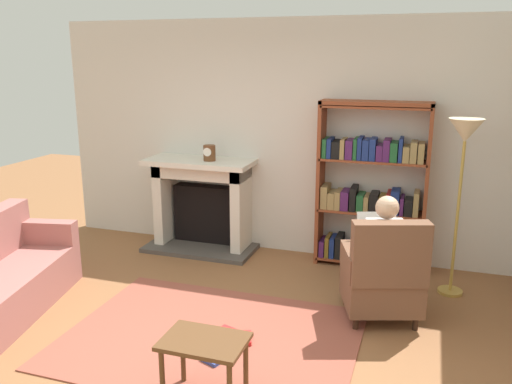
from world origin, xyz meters
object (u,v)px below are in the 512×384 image
object	(u,v)px
mantel_clock	(209,153)
floor_lamp	(464,147)
bookshelf	(371,190)
side_table	(204,350)
fireplace	(203,201)
armchair_reading	(383,276)
seated_reader	(382,250)

from	to	relation	value
mantel_clock	floor_lamp	bearing A→B (deg)	-7.04
mantel_clock	bookshelf	world-z (taller)	bookshelf
floor_lamp	side_table	bearing A→B (deg)	-124.71
fireplace	bookshelf	world-z (taller)	bookshelf
fireplace	mantel_clock	size ratio (longest dim) A/B	7.25
armchair_reading	floor_lamp	bearing A→B (deg)	-145.48
seated_reader	mantel_clock	bearing A→B (deg)	-44.55
fireplace	armchair_reading	world-z (taller)	fireplace
armchair_reading	side_table	distance (m)	1.85
armchair_reading	side_table	xyz separation A→B (m)	(-1.02, -1.55, -0.03)
side_table	floor_lamp	world-z (taller)	floor_lamp
seated_reader	side_table	distance (m)	1.94
mantel_clock	seated_reader	bearing A→B (deg)	-26.11
mantel_clock	side_table	distance (m)	3.00
bookshelf	side_table	world-z (taller)	bookshelf
bookshelf	armchair_reading	size ratio (longest dim) A/B	1.88
seated_reader	side_table	xyz separation A→B (m)	(-0.98, -1.66, -0.23)
mantel_clock	floor_lamp	distance (m)	2.75
seated_reader	floor_lamp	xyz separation A→B (m)	(0.64, 0.68, 0.85)
armchair_reading	seated_reader	size ratio (longest dim) A/B	0.85
fireplace	floor_lamp	xyz separation A→B (m)	(2.85, -0.43, 0.88)
mantel_clock	armchair_reading	size ratio (longest dim) A/B	0.19
fireplace	mantel_clock	bearing A→B (deg)	-35.29
armchair_reading	side_table	size ratio (longest dim) A/B	1.73
bookshelf	floor_lamp	size ratio (longest dim) A/B	1.06
mantel_clock	seated_reader	distance (m)	2.38
fireplace	seated_reader	xyz separation A→B (m)	(2.22, -1.12, 0.04)
floor_lamp	bookshelf	bearing A→B (deg)	151.71
bookshelf	fireplace	bearing A→B (deg)	-178.93
bookshelf	side_table	distance (m)	2.95
mantel_clock	side_table	bearing A→B (deg)	-67.79
fireplace	mantel_clock	xyz separation A→B (m)	(0.14, -0.10, 0.61)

